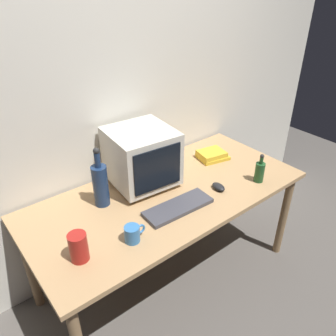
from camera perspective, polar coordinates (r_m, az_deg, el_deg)
The scene contains 11 objects.
ground_plane at distance 2.59m, azimuth 0.00°, elevation -17.48°, with size 6.00×6.00×0.00m, color #56514C.
back_wall at distance 2.22m, azimuth -7.76°, elevation 12.51°, with size 4.00×0.08×2.50m, color silver.
desk at distance 2.15m, azimuth 0.00°, elevation -5.87°, with size 1.76×0.81×0.73m.
crt_monitor at distance 2.10m, azimuth -4.50°, elevation 1.88°, with size 0.41×0.42×0.37m.
keyboard at distance 1.97m, azimuth 1.73°, elevation -6.61°, with size 0.42×0.15×0.02m, color #3F3F47.
computer_mouse at distance 2.15m, azimuth 8.52°, elevation -3.16°, with size 0.06×0.10×0.04m, color black.
bottle_tall at distance 1.97m, azimuth -11.34°, elevation -2.64°, with size 0.09×0.09×0.37m.
bottle_short at distance 2.26m, azimuth 15.20°, elevation -0.54°, with size 0.06×0.06×0.20m.
book_stack at distance 2.48m, azimuth 7.45°, elevation 2.19°, with size 0.24×0.21×0.06m.
mug at distance 1.75m, azimuth -5.99°, elevation -10.96°, with size 0.12×0.08×0.09m.
metal_canister at distance 1.69m, azimuth -14.86°, elevation -12.78°, with size 0.09×0.09×0.15m, color #A51E19.
Camera 1 is at (-1.08, -1.34, 1.94)m, focal length 36.13 mm.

